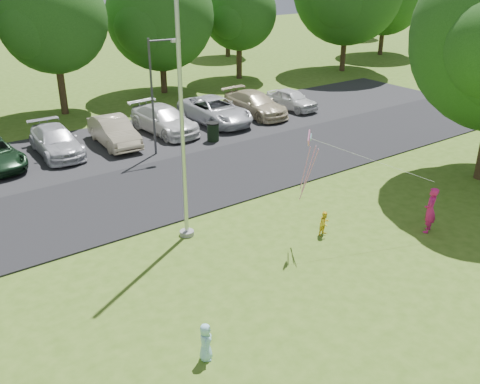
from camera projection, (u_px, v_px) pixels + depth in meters
ground at (363, 265)px, 16.92m from camera, size 120.00×120.00×0.00m
park_road at (209, 177)px, 23.57m from camera, size 60.00×6.00×0.06m
parking_strip at (143, 139)px, 28.37m from camera, size 42.00×7.00×0.06m
flagpole at (182, 120)px, 17.05m from camera, size 0.50×0.50×10.00m
street_lamp at (156, 87)px, 24.94m from camera, size 1.56×0.37×5.57m
trash_can at (213, 132)px, 27.81m from camera, size 0.66×0.66×1.04m
tree_row at (96, 12)px, 33.37m from camera, size 64.35×11.94×10.88m
horizon_trees at (81, 19)px, 42.40m from camera, size 77.46×7.20×7.02m
parked_cars at (142, 125)px, 28.18m from camera, size 22.45×5.31×1.44m
woman at (430, 210)px, 18.65m from camera, size 0.73×0.62×1.68m
child_yellow at (325, 223)px, 18.60m from camera, size 0.47×0.39×0.89m
child_blue at (206, 342)px, 12.82m from camera, size 0.54×0.59×1.00m
kite at (311, 152)px, 17.16m from camera, size 4.18×2.39×2.49m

